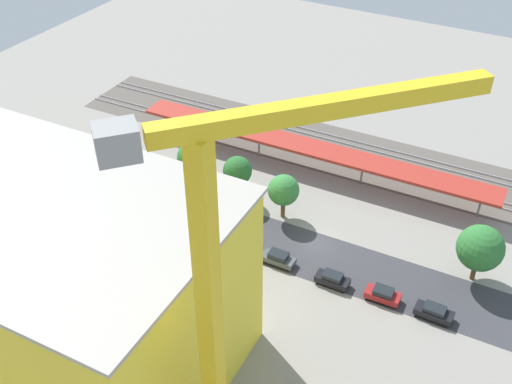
{
  "coord_description": "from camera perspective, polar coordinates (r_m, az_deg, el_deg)",
  "views": [
    {
      "loc": [
        -21.86,
        57.51,
        53.53
      ],
      "look_at": [
        8.54,
        1.39,
        6.51
      ],
      "focal_mm": 43.02,
      "sensor_mm": 36.0,
      "label": 1
    }
  ],
  "objects": [
    {
      "name": "box_truck_1",
      "position": [
        79.13,
        -7.52,
        -5.03
      ],
      "size": [
        8.84,
        2.98,
        3.19
      ],
      "color": "black",
      "rests_on": "ground"
    },
    {
      "name": "parked_car_0",
      "position": [
        74.41,
        16.21,
        -10.72
      ],
      "size": [
        4.38,
        1.88,
        1.65
      ],
      "color": "black",
      "rests_on": "ground"
    },
    {
      "name": "street_tree_1",
      "position": [
        83.09,
        2.58,
        0.15
      ],
      "size": [
        4.33,
        4.33,
        6.68
      ],
      "color": "brown",
      "rests_on": "ground"
    },
    {
      "name": "ground_plane",
      "position": [
        81.55,
        5.77,
        -4.87
      ],
      "size": [
        169.55,
        169.55,
        0.0
      ],
      "primitive_type": "plane",
      "color": "gray",
      "rests_on": "ground"
    },
    {
      "name": "traffic_light",
      "position": [
        88.59,
        -6.3,
        2.7
      ],
      "size": [
        0.5,
        0.36,
        7.19
      ],
      "color": "#333333",
      "rests_on": "ground"
    },
    {
      "name": "street_tree_0",
      "position": [
        88.09,
        -5.8,
        3.2
      ],
      "size": [
        4.84,
        4.84,
        8.04
      ],
      "color": "brown",
      "rests_on": "ground"
    },
    {
      "name": "platform_canopy_near",
      "position": [
        93.23,
        4.98,
        4.15
      ],
      "size": [
        57.07,
        5.8,
        4.27
      ],
      "color": "#A82D23",
      "rests_on": "ground"
    },
    {
      "name": "rail_bed",
      "position": [
        98.98,
        11.11,
        2.88
      ],
      "size": [
        106.27,
        16.68,
        0.01
      ],
      "primitive_type": "cube",
      "rotation": [
        0.0,
        0.0,
        0.02
      ],
      "color": "#5B544C",
      "rests_on": "ground"
    },
    {
      "name": "parked_car_4",
      "position": [
        80.45,
        -1.77,
        -4.68
      ],
      "size": [
        4.07,
        1.88,
        1.59
      ],
      "color": "black",
      "rests_on": "ground"
    },
    {
      "name": "parked_car_5",
      "position": [
        83.44,
        -5.93,
        -3.12
      ],
      "size": [
        4.04,
        1.81,
        1.6
      ],
      "color": "black",
      "rests_on": "ground"
    },
    {
      "name": "construction_building",
      "position": [
        64.84,
        -18.19,
        -8.21
      ],
      "size": [
        35.36,
        23.74,
        19.81
      ],
      "primitive_type": "cube",
      "rotation": [
        0.0,
        0.0,
        0.02
      ],
      "color": "yellow",
      "rests_on": "ground"
    },
    {
      "name": "street_asphalt",
      "position": [
        79.95,
        5.11,
        -5.83
      ],
      "size": [
        106.15,
        11.46,
        0.01
      ],
      "primitive_type": "cube",
      "rotation": [
        0.0,
        0.0,
        0.02
      ],
      "color": "#38383D",
      "rests_on": "ground"
    },
    {
      "name": "tower_crane",
      "position": [
        44.11,
        -2.25,
        -10.08
      ],
      "size": [
        18.14,
        19.15,
        36.98
      ],
      "color": "gray",
      "rests_on": "ground"
    },
    {
      "name": "street_tree_2",
      "position": [
        86.08,
        -1.74,
        1.98
      ],
      "size": [
        4.13,
        4.13,
        7.03
      ],
      "color": "brown",
      "rests_on": "ground"
    },
    {
      "name": "parked_car_3",
      "position": [
        78.04,
        2.09,
        -6.22
      ],
      "size": [
        4.35,
        1.89,
        1.68
      ],
      "color": "black",
      "rests_on": "ground"
    },
    {
      "name": "street_tree_3",
      "position": [
        77.81,
        20.14,
        -4.92
      ],
      "size": [
        5.66,
        5.66,
        7.84
      ],
      "color": "brown",
      "rests_on": "ground"
    },
    {
      "name": "parked_car_1",
      "position": [
        74.94,
        11.71,
        -9.37
      ],
      "size": [
        4.2,
        2.03,
        1.71
      ],
      "color": "black",
      "rests_on": "ground"
    },
    {
      "name": "parked_car_2",
      "position": [
        75.78,
        7.12,
        -8.1
      ],
      "size": [
        4.21,
        1.85,
        1.72
      ],
      "color": "black",
      "rests_on": "ground"
    },
    {
      "name": "box_truck_0",
      "position": [
        80.19,
        -11.42,
        -4.79
      ],
      "size": [
        9.34,
        2.8,
        3.47
      ],
      "color": "black",
      "rests_on": "ground"
    },
    {
      "name": "box_truck_2",
      "position": [
        86.25,
        -15.12,
        -2.04
      ],
      "size": [
        8.29,
        2.93,
        3.53
      ],
      "color": "black",
      "rests_on": "ground"
    },
    {
      "name": "track_rails",
      "position": [
        98.88,
        11.12,
        2.97
      ],
      "size": [
        105.94,
        10.25,
        0.12
      ],
      "color": "#9E9EA8",
      "rests_on": "ground"
    },
    {
      "name": "construction_roof_slab",
      "position": [
        58.53,
        -20.02,
        -1.11
      ],
      "size": [
        35.97,
        24.36,
        0.4
      ],
      "primitive_type": "cube",
      "rotation": [
        0.0,
        0.0,
        0.02
      ],
      "color": "#ADA89E",
      "rests_on": "construction_building"
    }
  ]
}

